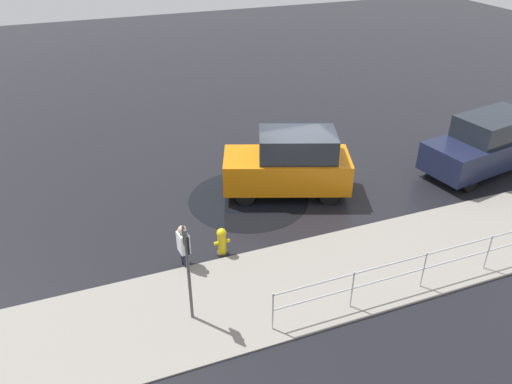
% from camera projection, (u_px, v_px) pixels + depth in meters
% --- Properties ---
extents(ground_plane, '(60.00, 60.00, 0.00)m').
position_uv_depth(ground_plane, '(298.00, 189.00, 16.19)').
color(ground_plane, black).
extents(kerb_strip, '(24.00, 3.20, 0.04)m').
position_uv_depth(kerb_strip, '(368.00, 265.00, 12.79)').
color(kerb_strip, gray).
rests_on(kerb_strip, ground).
extents(moving_hatchback, '(4.25, 2.96, 2.06)m').
position_uv_depth(moving_hatchback, '(289.00, 164.00, 15.51)').
color(moving_hatchback, orange).
rests_on(moving_hatchback, ground).
extents(parked_sedan, '(4.53, 2.43, 1.98)m').
position_uv_depth(parked_sedan, '(486.00, 144.00, 16.83)').
color(parked_sedan, '#191E38').
rests_on(parked_sedan, ground).
extents(fire_hydrant, '(0.42, 0.31, 0.80)m').
position_uv_depth(fire_hydrant, '(222.00, 242.00, 13.03)').
color(fire_hydrant, gold).
rests_on(fire_hydrant, ground).
extents(pedestrian, '(0.28, 0.57, 1.22)m').
position_uv_depth(pedestrian, '(183.00, 244.00, 12.47)').
color(pedestrian, silver).
rests_on(pedestrian, ground).
extents(metal_railing, '(9.72, 0.04, 1.05)m').
position_uv_depth(metal_railing, '(458.00, 255.00, 12.02)').
color(metal_railing, '#B7BABF').
rests_on(metal_railing, ground).
extents(sign_post, '(0.07, 0.44, 2.40)m').
position_uv_depth(sign_post, '(188.00, 263.00, 10.41)').
color(sign_post, '#4C4C51').
rests_on(sign_post, ground).
extents(puddle_patch, '(3.77, 3.77, 0.01)m').
position_uv_depth(puddle_patch, '(248.00, 199.00, 15.65)').
color(puddle_patch, black).
rests_on(puddle_patch, ground).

